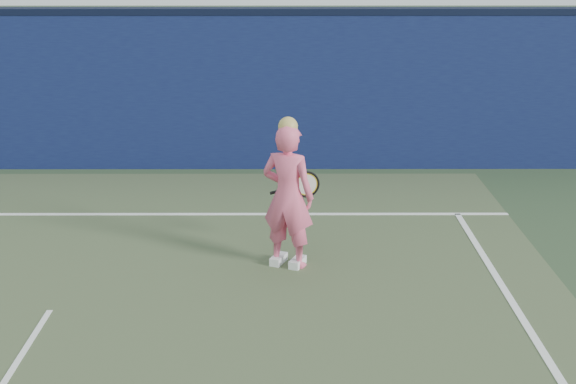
{
  "coord_description": "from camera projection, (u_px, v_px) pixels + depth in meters",
  "views": [
    {
      "loc": [
        2.43,
        -6.47,
        3.66
      ],
      "look_at": [
        2.45,
        2.22,
        0.9
      ],
      "focal_mm": 50.0,
      "sensor_mm": 36.0,
      "label": 1
    }
  ],
  "objects": [
    {
      "name": "court_lines",
      "position": [
        7.0,
        378.0,
        6.95
      ],
      "size": [
        11.0,
        12.04,
        0.01
      ],
      "color": "white",
      "rests_on": "court_surface"
    },
    {
      "name": "player",
      "position": [
        288.0,
        196.0,
        9.13
      ],
      "size": [
        0.72,
        0.61,
        1.77
      ],
      "rotation": [
        0.0,
        0.0,
        2.75
      ],
      "color": "#ED5C81",
      "rests_on": "ground"
    },
    {
      "name": "ground",
      "position": [
        19.0,
        360.0,
        7.26
      ],
      "size": [
        80.0,
        80.0,
        0.0
      ],
      "primitive_type": "plane",
      "color": "#2D462B",
      "rests_on": "ground"
    },
    {
      "name": "wall_cap",
      "position": [
        133.0,
        11.0,
        12.69
      ],
      "size": [
        24.0,
        0.42,
        0.1
      ],
      "primitive_type": "cube",
      "color": "black",
      "rests_on": "backstop_wall"
    },
    {
      "name": "backstop_wall",
      "position": [
        138.0,
        92.0,
        13.08
      ],
      "size": [
        24.0,
        0.4,
        2.5
      ],
      "primitive_type": "cube",
      "color": "#0D133D",
      "rests_on": "ground"
    },
    {
      "name": "racket",
      "position": [
        304.0,
        185.0,
        9.57
      ],
      "size": [
        0.61,
        0.14,
        0.32
      ],
      "rotation": [
        0.0,
        0.0,
        -0.09
      ],
      "color": "black",
      "rests_on": "ground"
    }
  ]
}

